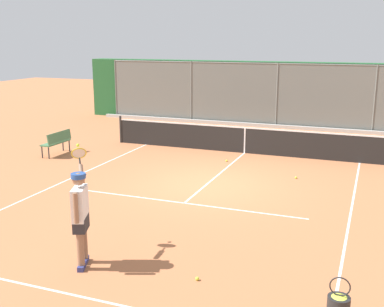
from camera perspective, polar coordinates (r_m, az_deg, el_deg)
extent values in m
plane|color=#B76B42|center=(13.66, 1.74, -3.72)|extent=(60.00, 60.00, 0.00)
cube|color=white|center=(8.30, -13.89, -16.02)|extent=(7.93, 0.05, 0.01)
cube|color=white|center=(12.15, -0.93, -5.91)|extent=(6.19, 0.05, 0.01)
cube|color=white|center=(11.87, 18.29, -7.11)|extent=(0.05, 10.62, 0.01)
cube|color=white|center=(14.46, -14.87, -3.18)|extent=(0.05, 10.62, 0.01)
cube|color=white|center=(14.77, 3.32, -2.39)|extent=(0.05, 5.84, 0.01)
cylinder|color=slate|center=(22.24, 20.91, 6.01)|extent=(0.07, 0.07, 2.97)
cylinder|color=slate|center=(22.65, 10.06, 6.81)|extent=(0.07, 0.07, 2.97)
cylinder|color=slate|center=(23.82, -0.08, 7.34)|extent=(0.07, 0.07, 2.97)
cylinder|color=slate|center=(25.65, -9.04, 7.61)|extent=(0.07, 0.07, 2.97)
cylinder|color=slate|center=(22.53, 10.21, 10.46)|extent=(16.99, 0.05, 0.05)
cube|color=slate|center=(22.65, 10.06, 6.81)|extent=(16.99, 0.02, 2.97)
cube|color=#235B2D|center=(23.28, 10.38, 7.00)|extent=(19.99, 0.90, 2.99)
cube|color=#ADADA8|center=(22.68, 9.83, 3.22)|extent=(17.99, 0.18, 0.15)
cylinder|color=#2D2D2D|center=(19.27, -8.48, 2.87)|extent=(0.09, 0.09, 1.07)
cube|color=black|center=(17.39, 6.29, 1.52)|extent=(10.09, 0.02, 0.91)
cube|color=white|center=(17.30, 6.33, 3.07)|extent=(10.09, 0.04, 0.05)
cube|color=white|center=(17.39, 6.29, 1.52)|extent=(0.05, 0.04, 0.91)
cube|color=navy|center=(9.07, -12.99, -13.00)|extent=(0.20, 0.28, 0.09)
cylinder|color=#8C664C|center=(8.88, -13.15, -10.38)|extent=(0.13, 0.13, 0.82)
cube|color=navy|center=(9.31, -12.62, -12.25)|extent=(0.20, 0.28, 0.09)
cylinder|color=#8C664C|center=(9.13, -12.77, -9.69)|extent=(0.13, 0.13, 0.82)
cube|color=#28282D|center=(8.88, -13.07, -8.09)|extent=(0.36, 0.48, 0.26)
cube|color=white|center=(8.75, -13.20, -5.80)|extent=(0.38, 0.55, 0.59)
cylinder|color=#8C664C|center=(8.46, -13.65, -6.33)|extent=(0.08, 0.08, 0.54)
cylinder|color=#8C664C|center=(9.08, -13.01, -2.37)|extent=(0.31, 0.36, 0.30)
sphere|color=#8C664C|center=(8.62, -13.36, -2.98)|extent=(0.23, 0.23, 0.23)
cylinder|color=#284C93|center=(8.60, -13.38, -2.59)|extent=(0.34, 0.34, 0.08)
cube|color=#284C93|center=(8.72, -13.19, -2.58)|extent=(0.25, 0.26, 0.02)
cylinder|color=black|center=(9.28, -13.18, -0.98)|extent=(0.13, 0.15, 0.13)
torus|color=gold|center=(9.43, -13.31, 0.03)|extent=(0.34, 0.33, 0.26)
cylinder|color=silver|center=(9.43, -13.31, 0.03)|extent=(0.28, 0.26, 0.21)
sphere|color=#CCDB33|center=(9.58, -13.42, 0.96)|extent=(0.07, 0.07, 0.07)
sphere|color=#CCDB33|center=(14.54, 12.25, -2.82)|extent=(0.07, 0.07, 0.07)
sphere|color=#C1D138|center=(8.49, 0.63, -14.66)|extent=(0.07, 0.07, 0.07)
sphere|color=#CCDB33|center=(16.21, 4.13, -0.85)|extent=(0.07, 0.07, 0.07)
cube|color=#477A51|center=(17.74, -15.90, 1.26)|extent=(0.38, 1.30, 0.05)
cube|color=#477A51|center=(17.60, -15.50, 1.92)|extent=(0.09, 1.30, 0.36)
cylinder|color=#333338|center=(18.34, -15.09, 1.00)|extent=(0.04, 0.04, 0.44)
cylinder|color=#333338|center=(17.41, -17.40, 0.19)|extent=(0.04, 0.04, 0.44)
cylinder|color=#333338|center=(18.18, -14.38, 0.93)|extent=(0.04, 0.04, 0.44)
cylinder|color=#333338|center=(17.24, -16.67, 0.12)|extent=(0.04, 0.04, 0.44)
torus|color=black|center=(7.22, 17.18, -14.88)|extent=(0.29, 0.02, 0.29)
ellipsoid|color=#D6E042|center=(7.31, 17.08, -16.19)|extent=(0.27, 0.27, 0.10)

